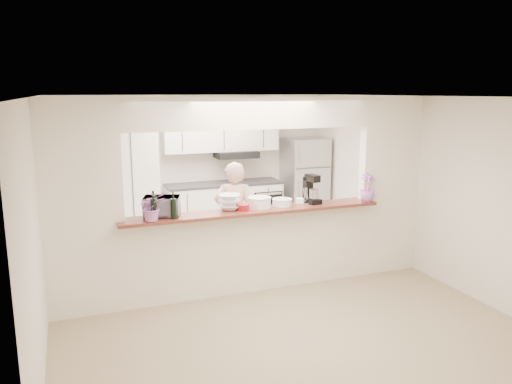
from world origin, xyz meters
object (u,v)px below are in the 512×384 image
refrigerator (304,182)px  person (234,217)px  stand_mixer (311,190)px  toaster_oven (162,206)px

refrigerator → person: 2.75m
stand_mixer → person: 1.22m
refrigerator → person: bearing=-137.7°
toaster_oven → stand_mixer: bearing=17.5°
stand_mixer → person: size_ratio=0.25×
refrigerator → toaster_oven: refrigerator is taller
refrigerator → person: refrigerator is taller
refrigerator → toaster_oven: size_ratio=4.00×
toaster_oven → person: 1.45m
toaster_oven → stand_mixer: stand_mixer is taller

